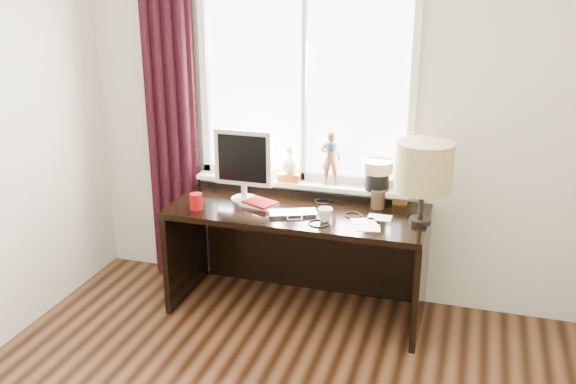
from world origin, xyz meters
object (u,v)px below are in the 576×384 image
(desk, at_px, (301,237))
(table_lamp, at_px, (424,167))
(mug, at_px, (325,214))
(laptop, at_px, (293,213))
(red_cup, at_px, (196,201))
(monitor, at_px, (243,161))

(desk, height_order, table_lamp, table_lamp)
(desk, bearing_deg, mug, -48.32)
(mug, bearing_deg, laptop, 168.60)
(laptop, height_order, red_cup, red_cup)
(red_cup, bearing_deg, monitor, 47.31)
(laptop, distance_m, desk, 0.33)
(red_cup, bearing_deg, mug, 2.73)
(mug, height_order, red_cup, red_cup)
(mug, relative_size, red_cup, 0.86)
(laptop, distance_m, red_cup, 0.65)
(laptop, distance_m, table_lamp, 0.87)
(red_cup, relative_size, desk, 0.06)
(laptop, bearing_deg, red_cup, 165.27)
(laptop, bearing_deg, mug, -33.76)
(laptop, bearing_deg, monitor, 134.39)
(laptop, height_order, table_lamp, table_lamp)
(laptop, height_order, monitor, monitor)
(red_cup, xyz_separation_m, table_lamp, (1.44, 0.18, 0.31))
(red_cup, height_order, table_lamp, table_lamp)
(table_lamp, bearing_deg, desk, 171.63)
(mug, relative_size, monitor, 0.19)
(mug, xyz_separation_m, monitor, (-0.62, 0.22, 0.23))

